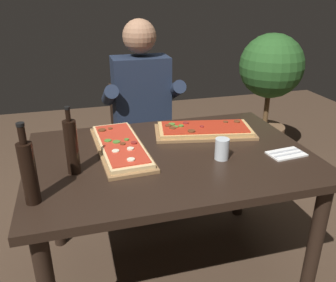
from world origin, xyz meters
TOP-DOWN VIEW (x-y plane):
  - ground_plane at (0.00, 0.00)m, footprint 6.40×6.40m
  - dining_table at (0.00, 0.00)m, footprint 1.40×0.96m
  - pizza_rectangular_front at (0.26, 0.21)m, footprint 0.60×0.36m
  - pizza_rectangular_left at (-0.23, 0.12)m, footprint 0.27×0.63m
  - wine_bottle_dark at (-0.63, -0.27)m, footprint 0.06×0.06m
  - oil_bottle_amber at (-0.47, -0.07)m, footprint 0.06×0.06m
  - tumbler_near_camera at (0.22, -0.12)m, footprint 0.07×0.07m
  - napkin_cutlery_set at (0.56, -0.16)m, footprint 0.19×0.13m
  - diner_chair at (0.01, 0.86)m, footprint 0.44×0.44m
  - seated_diner at (0.01, 0.74)m, footprint 0.53×0.41m
  - potted_plant_corner at (1.22, 1.14)m, footprint 0.55×0.55m

SIDE VIEW (x-z plane):
  - ground_plane at x=0.00m, z-range 0.00..0.00m
  - diner_chair at x=0.01m, z-range 0.05..0.92m
  - dining_table at x=0.00m, z-range 0.27..1.01m
  - potted_plant_corner at x=1.22m, z-range 0.15..1.32m
  - seated_diner at x=0.01m, z-range 0.08..1.41m
  - napkin_cutlery_set at x=0.56m, z-range 0.74..0.75m
  - pizza_rectangular_left at x=-0.23m, z-range 0.73..0.78m
  - pizza_rectangular_front at x=0.26m, z-range 0.74..0.78m
  - tumbler_near_camera at x=0.22m, z-range 0.73..0.84m
  - oil_bottle_amber at x=-0.47m, z-range 0.71..1.02m
  - wine_bottle_dark at x=-0.63m, z-range 0.71..1.04m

